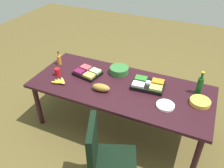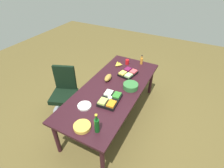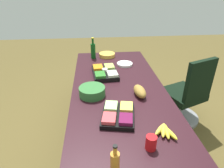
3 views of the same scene
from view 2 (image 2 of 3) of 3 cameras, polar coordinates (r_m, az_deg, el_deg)
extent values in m
plane|color=brown|center=(3.71, 0.15, -10.46)|extent=(10.00, 10.00, 0.00)
cube|color=black|center=(3.22, 0.17, -1.52)|extent=(2.44, 1.03, 0.04)
cylinder|color=black|center=(2.71, -3.16, -23.77)|extent=(0.07, 0.07, 0.71)
cylinder|color=black|center=(4.19, 12.57, 1.13)|extent=(0.07, 0.07, 0.71)
cylinder|color=black|center=(3.06, -17.69, -16.30)|extent=(0.07, 0.07, 0.71)
cylinder|color=black|center=(4.42, 2.03, 4.10)|extent=(0.07, 0.07, 0.71)
cylinder|color=gray|center=(3.92, -14.53, -8.27)|extent=(0.56, 0.56, 0.05)
cylinder|color=gray|center=(3.79, -14.99, -6.02)|extent=(0.06, 0.06, 0.37)
cube|color=black|center=(3.67, -15.43, -3.90)|extent=(0.62, 0.62, 0.09)
cube|color=black|center=(3.65, -15.11, 2.07)|extent=(0.22, 0.42, 0.53)
cylinder|color=white|center=(2.86, -8.97, -7.05)|extent=(0.24, 0.24, 0.03)
ellipsoid|color=olive|center=(3.40, -1.30, 2.10)|extent=(0.25, 0.14, 0.10)
cube|color=black|center=(2.91, -0.67, -5.22)|extent=(0.44, 0.33, 0.05)
cube|color=orange|center=(2.79, -0.21, -6.44)|extent=(0.17, 0.13, 0.03)
cube|color=#2D7428|center=(2.95, 1.57, -3.64)|extent=(0.17, 0.13, 0.03)
cube|color=#A7BF57|center=(2.83, -3.01, -5.63)|extent=(0.17, 0.13, 0.03)
cube|color=silver|center=(2.99, -1.10, -2.92)|extent=(0.17, 0.13, 0.03)
cylinder|color=white|center=(2.89, -0.67, -4.57)|extent=(0.08, 0.08, 0.04)
cylinder|color=#0E4715|center=(2.42, -4.97, -13.39)|extent=(0.08, 0.08, 0.22)
cylinder|color=#0E4715|center=(2.31, -5.17, -10.90)|extent=(0.03, 0.03, 0.09)
cylinder|color=gold|center=(2.27, -5.24, -10.06)|extent=(0.04, 0.04, 0.01)
cylinder|color=red|center=(3.93, 4.96, 7.17)|extent=(0.10, 0.10, 0.11)
cube|color=black|center=(3.58, 5.25, 3.37)|extent=(0.41, 0.34, 0.04)
cube|color=#AEDD87|center=(3.47, 5.41, 2.85)|extent=(0.16, 0.14, 0.03)
cube|color=#DF484E|center=(3.60, 7.01, 4.08)|extent=(0.16, 0.14, 0.03)
cube|color=#F3D251|center=(3.53, 3.52, 3.63)|extent=(0.16, 0.14, 0.03)
cube|color=#64143F|center=(3.66, 5.16, 4.81)|extent=(0.16, 0.14, 0.03)
cylinder|color=gold|center=(2.55, -9.70, -13.52)|extent=(0.30, 0.30, 0.05)
cylinder|color=#316D34|center=(3.19, 6.08, -0.68)|extent=(0.30, 0.30, 0.10)
ellipsoid|color=gold|center=(3.86, 2.23, 6.14)|extent=(0.15, 0.14, 0.04)
ellipsoid|color=gold|center=(3.88, 2.05, 6.32)|extent=(0.17, 0.09, 0.04)
ellipsoid|color=gold|center=(3.90, 1.87, 6.50)|extent=(0.17, 0.06, 0.04)
ellipsoid|color=yellow|center=(3.92, 1.70, 6.67)|extent=(0.17, 0.09, 0.04)
cylinder|color=orange|center=(3.98, 9.59, 7.40)|extent=(0.08, 0.08, 0.14)
cylinder|color=orange|center=(3.93, 9.73, 8.68)|extent=(0.03, 0.03, 0.06)
cylinder|color=black|center=(3.92, 9.78, 9.12)|extent=(0.04, 0.04, 0.01)
camera|label=1|loc=(3.77, -46.51, 24.18)|focal=36.82mm
camera|label=3|loc=(4.41, 16.59, 23.61)|focal=32.17mm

